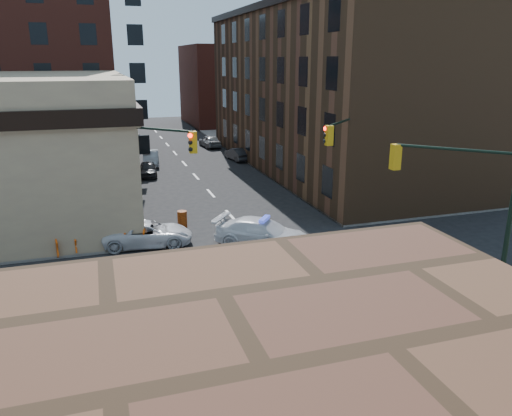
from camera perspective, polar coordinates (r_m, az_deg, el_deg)
ground at (r=24.29m, az=3.20°, el=-7.69°), size 140.00×140.00×0.00m
sidewalk_ne at (r=62.52m, az=12.41°, el=7.17°), size 34.00×54.50×0.15m
commercial_row_ne at (r=48.06m, az=8.48°, el=12.93°), size 14.00×34.00×14.00m
filler_nw at (r=83.05m, az=-23.94°, el=13.94°), size 20.00×18.00×16.00m
filler_ne at (r=81.75m, az=-2.10°, el=13.88°), size 16.00×16.00×12.00m
signal_pole_se at (r=21.31m, az=24.31°, el=0.49°), size 5.40×5.27×8.00m
signal_pole_nw at (r=26.67m, az=-12.70°, el=3.99°), size 3.58×3.67×8.00m
signal_pole_ne at (r=29.98m, az=10.20°, el=5.51°), size 3.67×3.58×8.00m
tree_ne_near at (r=49.57m, az=0.71°, el=9.14°), size 3.00×3.00×4.85m
tree_ne_far at (r=57.16m, az=-1.85°, el=10.14°), size 3.00×3.00×4.85m
police_car at (r=27.50m, az=0.78°, el=-2.92°), size 5.59×5.06×1.57m
pickup at (r=28.40m, az=-12.27°, el=-2.89°), size 5.16×2.85×1.37m
parked_car_wnear at (r=45.29m, az=-12.25°, el=4.37°), size 1.80×3.86×1.28m
parked_car_wfar at (r=49.94m, az=-11.94°, el=5.60°), size 1.87×4.41×1.42m
parked_car_wdeep at (r=67.81m, az=-14.18°, el=8.27°), size 2.33×4.65×1.30m
parked_car_enear at (r=51.36m, az=-2.15°, el=6.18°), size 1.89×4.08×1.29m
parked_car_efar at (r=59.42m, az=-5.31°, el=7.64°), size 2.12×4.39×1.45m
pedestrian_a at (r=30.65m, az=-21.66°, el=-1.69°), size 0.71×0.70×1.64m
pedestrian_b at (r=31.45m, az=-23.41°, el=-1.39°), size 1.03×0.96×1.69m
pedestrian_c at (r=32.03m, az=-25.91°, el=-1.09°), size 1.12×1.22×2.01m
barrel_road at (r=27.50m, az=8.51°, el=-3.80°), size 0.64×0.64×0.95m
barrel_bank at (r=31.10m, az=-8.42°, el=-1.27°), size 0.72×0.72×1.04m
barricade_nw_a at (r=28.03m, az=-13.62°, el=-3.33°), size 1.42×0.89×0.99m
barricade_nw_b at (r=28.05m, az=-20.91°, el=-4.07°), size 1.31×0.83×0.91m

